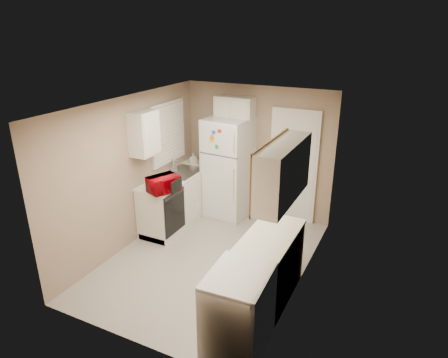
% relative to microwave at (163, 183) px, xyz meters
% --- Properties ---
extents(floor, '(3.80, 3.80, 0.00)m').
position_rel_microwave_xyz_m(floor, '(0.90, -0.16, -1.05)').
color(floor, '#B8B4AD').
rests_on(floor, ground).
extents(ceiling, '(3.80, 3.80, 0.00)m').
position_rel_microwave_xyz_m(ceiling, '(0.90, -0.16, 1.35)').
color(ceiling, white).
rests_on(ceiling, floor).
extents(wall_left, '(3.80, 3.80, 0.00)m').
position_rel_microwave_xyz_m(wall_left, '(-0.50, -0.16, 0.15)').
color(wall_left, gray).
rests_on(wall_left, floor).
extents(wall_right, '(3.80, 3.80, 0.00)m').
position_rel_microwave_xyz_m(wall_right, '(2.30, -0.16, 0.15)').
color(wall_right, gray).
rests_on(wall_right, floor).
extents(wall_back, '(2.80, 2.80, 0.00)m').
position_rel_microwave_xyz_m(wall_back, '(0.90, 1.74, 0.15)').
color(wall_back, gray).
rests_on(wall_back, floor).
extents(wall_front, '(2.80, 2.80, 0.00)m').
position_rel_microwave_xyz_m(wall_front, '(0.90, -2.06, 0.15)').
color(wall_front, gray).
rests_on(wall_front, floor).
extents(left_counter, '(0.60, 1.80, 0.90)m').
position_rel_microwave_xyz_m(left_counter, '(-0.20, 0.74, -0.60)').
color(left_counter, silver).
rests_on(left_counter, floor).
extents(dishwasher, '(0.03, 0.58, 0.72)m').
position_rel_microwave_xyz_m(dishwasher, '(0.09, 0.14, -0.56)').
color(dishwasher, black).
rests_on(dishwasher, floor).
extents(sink, '(0.54, 0.74, 0.16)m').
position_rel_microwave_xyz_m(sink, '(-0.20, 0.89, -0.19)').
color(sink, gray).
rests_on(sink, left_counter).
extents(microwave, '(0.53, 0.43, 0.31)m').
position_rel_microwave_xyz_m(microwave, '(0.00, 0.00, 0.00)').
color(microwave, '#890008').
rests_on(microwave, left_counter).
extents(soap_bottle, '(0.13, 0.13, 0.22)m').
position_rel_microwave_xyz_m(soap_bottle, '(-0.25, 1.37, -0.05)').
color(soap_bottle, silver).
rests_on(soap_bottle, left_counter).
extents(window_blinds, '(0.10, 0.98, 1.08)m').
position_rel_microwave_xyz_m(window_blinds, '(-0.46, 0.89, 0.55)').
color(window_blinds, silver).
rests_on(window_blinds, wall_left).
extents(upper_cabinet_left, '(0.30, 0.45, 0.70)m').
position_rel_microwave_xyz_m(upper_cabinet_left, '(-0.35, 0.06, 0.75)').
color(upper_cabinet_left, silver).
rests_on(upper_cabinet_left, wall_left).
extents(refrigerator, '(0.81, 0.79, 1.84)m').
position_rel_microwave_xyz_m(refrigerator, '(0.46, 1.41, -0.13)').
color(refrigerator, silver).
rests_on(refrigerator, floor).
extents(cabinet_over_fridge, '(0.70, 0.30, 0.40)m').
position_rel_microwave_xyz_m(cabinet_over_fridge, '(0.50, 1.59, 0.95)').
color(cabinet_over_fridge, silver).
rests_on(cabinet_over_fridge, wall_back).
extents(interior_door, '(0.86, 0.06, 2.08)m').
position_rel_microwave_xyz_m(interior_door, '(1.60, 1.70, -0.03)').
color(interior_door, silver).
rests_on(interior_door, floor).
extents(right_counter, '(0.60, 2.00, 0.90)m').
position_rel_microwave_xyz_m(right_counter, '(2.00, -0.96, -0.60)').
color(right_counter, silver).
rests_on(right_counter, floor).
extents(stove, '(0.66, 0.80, 0.94)m').
position_rel_microwave_xyz_m(stove, '(2.01, -1.57, -0.58)').
color(stove, silver).
rests_on(stove, floor).
extents(upper_cabinet_right, '(0.30, 1.20, 0.70)m').
position_rel_microwave_xyz_m(upper_cabinet_right, '(2.15, -0.66, 0.75)').
color(upper_cabinet_right, silver).
rests_on(upper_cabinet_right, wall_right).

